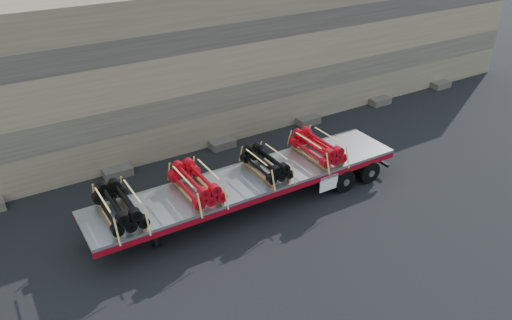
{
  "coord_description": "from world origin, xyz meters",
  "views": [
    {
      "loc": [
        -7.55,
        -13.82,
        10.77
      ],
      "look_at": [
        1.22,
        0.42,
        1.54
      ],
      "focal_mm": 35.0,
      "sensor_mm": 36.0,
      "label": 1
    }
  ],
  "objects": [
    {
      "name": "bundle_midrear",
      "position": [
        1.33,
        -0.15,
        1.62
      ],
      "size": [
        1.07,
        2.13,
        0.75
      ],
      "primitive_type": null,
      "rotation": [
        0.0,
        0.0,
        -0.0
      ],
      "color": "black",
      "rests_on": "trailer"
    },
    {
      "name": "bundle_front",
      "position": [
        -4.31,
        -0.12,
        1.66
      ],
      "size": [
        1.19,
        2.36,
        0.84
      ],
      "primitive_type": null,
      "rotation": [
        0.0,
        0.0,
        -0.0
      ],
      "color": "black",
      "rests_on": "trailer"
    },
    {
      "name": "ground",
      "position": [
        0.0,
        0.0,
        0.0
      ],
      "size": [
        120.0,
        120.0,
        0.0
      ],
      "primitive_type": "plane",
      "color": "black",
      "rests_on": "ground"
    },
    {
      "name": "rock_wall",
      "position": [
        0.0,
        6.5,
        3.5
      ],
      "size": [
        44.0,
        3.0,
        7.0
      ],
      "primitive_type": "cube",
      "color": "#7A6B54",
      "rests_on": "ground"
    },
    {
      "name": "trailer",
      "position": [
        0.6,
        -0.14,
        0.62
      ],
      "size": [
        12.4,
        2.44,
        1.24
      ],
      "primitive_type": null,
      "rotation": [
        0.0,
        0.0,
        -0.0
      ],
      "color": "#AEB1B6",
      "rests_on": "ground"
    },
    {
      "name": "bundle_midfront",
      "position": [
        -1.56,
        -0.13,
        1.66
      ],
      "size": [
        1.19,
        2.37,
        0.84
      ],
      "primitive_type": null,
      "rotation": [
        0.0,
        0.0,
        -0.0
      ],
      "color": "#AF0913",
      "rests_on": "trailer"
    },
    {
      "name": "bundle_rear",
      "position": [
        3.73,
        -0.16,
        1.65
      ],
      "size": [
        1.17,
        2.32,
        0.82
      ],
      "primitive_type": null,
      "rotation": [
        0.0,
        0.0,
        -0.0
      ],
      "color": "#AF0913",
      "rests_on": "trailer"
    }
  ]
}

